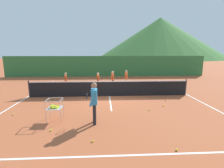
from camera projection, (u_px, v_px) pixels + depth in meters
name	position (u px, v px, depth m)	size (l,w,h in m)	color
ground_plane	(109.00, 96.00, 10.71)	(120.00, 120.00, 0.00)	#B25633
line_baseline_near	(118.00, 156.00, 4.59)	(10.21, 0.08, 0.01)	white
line_baseline_far	(107.00, 81.00, 15.96)	(10.21, 0.08, 0.01)	white
line_sideline_west	(27.00, 97.00, 10.44)	(0.08, 11.60, 0.01)	white
line_sideline_east	(188.00, 95.00, 10.97)	(0.08, 11.60, 0.01)	white
line_service_center	(109.00, 96.00, 10.71)	(0.08, 5.50, 0.01)	white
tennis_net	(109.00, 88.00, 10.61)	(9.96, 0.08, 1.05)	#333338
instructor	(94.00, 99.00, 6.50)	(0.43, 0.74, 1.64)	black
student_0	(66.00, 79.00, 12.71)	(0.51, 0.54, 1.23)	silver
student_1	(98.00, 79.00, 12.72)	(0.40, 0.60, 1.23)	black
student_2	(113.00, 78.00, 12.78)	(0.42, 0.63, 1.33)	black
student_3	(126.00, 77.00, 13.28)	(0.42, 0.70, 1.35)	silver
ball_cart	(54.00, 107.00, 6.81)	(0.58, 0.58, 0.90)	#B7B7BC
tennis_ball_0	(165.00, 100.00, 9.70)	(0.07, 0.07, 0.07)	yellow
tennis_ball_1	(149.00, 110.00, 8.08)	(0.07, 0.07, 0.07)	yellow
tennis_ball_2	(116.00, 98.00, 10.18)	(0.07, 0.07, 0.07)	yellow
tennis_ball_3	(177.00, 150.00, 4.82)	(0.07, 0.07, 0.07)	yellow
tennis_ball_5	(164.00, 106.00, 8.73)	(0.07, 0.07, 0.07)	yellow
tennis_ball_6	(51.00, 130.00, 6.01)	(0.07, 0.07, 0.07)	yellow
tennis_ball_7	(13.00, 115.00, 7.49)	(0.07, 0.07, 0.07)	yellow
tennis_ball_8	(93.00, 141.00, 5.28)	(0.07, 0.07, 0.07)	yellow
windscreen_fence	(106.00, 66.00, 18.98)	(22.46, 0.08, 2.28)	#33753D
hill_0	(159.00, 38.00, 69.96)	(51.15, 51.15, 16.29)	#427A38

